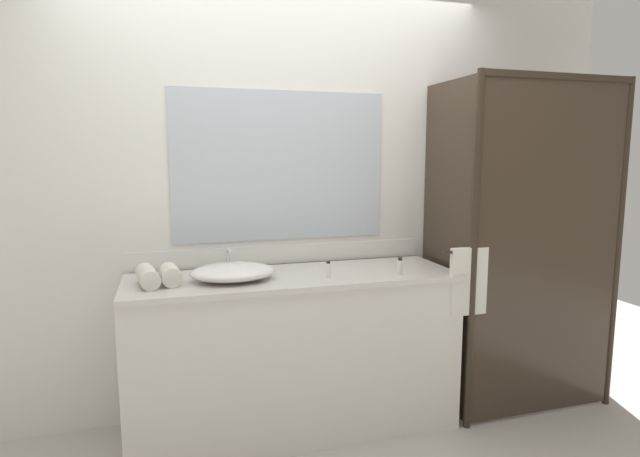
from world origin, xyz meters
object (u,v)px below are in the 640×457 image
Objects in this scene: sink_basin at (233,272)px; rolled_towel_middle at (170,275)px; amenity_bottle_shampoo at (400,266)px; faucet at (229,264)px; rolled_towel_near_edge at (148,276)px; amenity_bottle_conditioner at (328,270)px.

rolled_towel_middle is at bearing 179.74° from sink_basin.
sink_basin is 4.82× the size of amenity_bottle_shampoo.
rolled_towel_middle reaches higher than amenity_bottle_shampoo.
sink_basin is 2.47× the size of rolled_towel_middle.
rolled_towel_near_edge is (-0.43, -0.19, 0.00)m from faucet.
rolled_towel_near_edge is at bearing 174.51° from amenity_bottle_shampoo.
sink_basin is 2.62× the size of faucet.
amenity_bottle_shampoo is (0.90, -0.13, 0.00)m from sink_basin.
rolled_towel_middle is at bearing 173.52° from amenity_bottle_conditioner.
amenity_bottle_shampoo is 1.22m from rolled_towel_middle.
rolled_towel_near_edge is at bearing 179.90° from sink_basin.
rolled_towel_middle is at bearing 173.98° from amenity_bottle_shampoo.
sink_basin is 0.91m from amenity_bottle_shampoo.
faucet reaches higher than sink_basin.
amenity_bottle_conditioner reaches higher than sink_basin.
faucet reaches higher than rolled_towel_middle.
sink_basin is 0.43m from rolled_towel_near_edge.
amenity_bottle_conditioner is at bearing -29.29° from faucet.
faucet is 0.94× the size of rolled_towel_middle.
sink_basin is 0.19m from faucet.
faucet is 0.95m from amenity_bottle_shampoo.
amenity_bottle_shampoo is (0.90, -0.31, -0.00)m from faucet.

